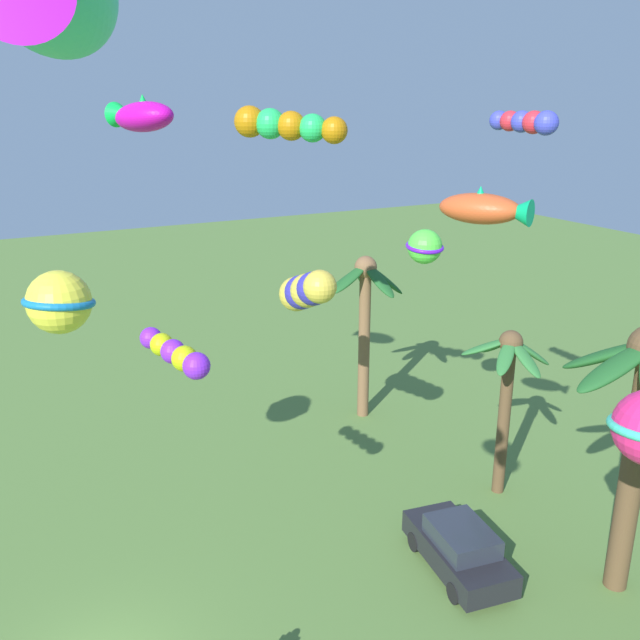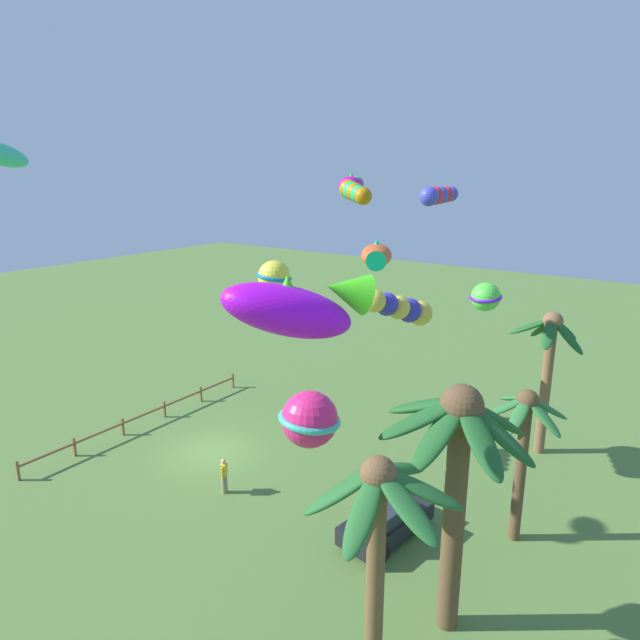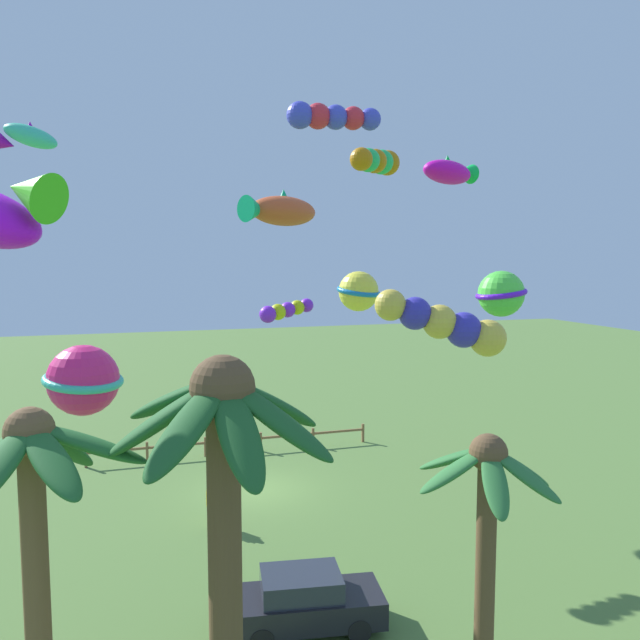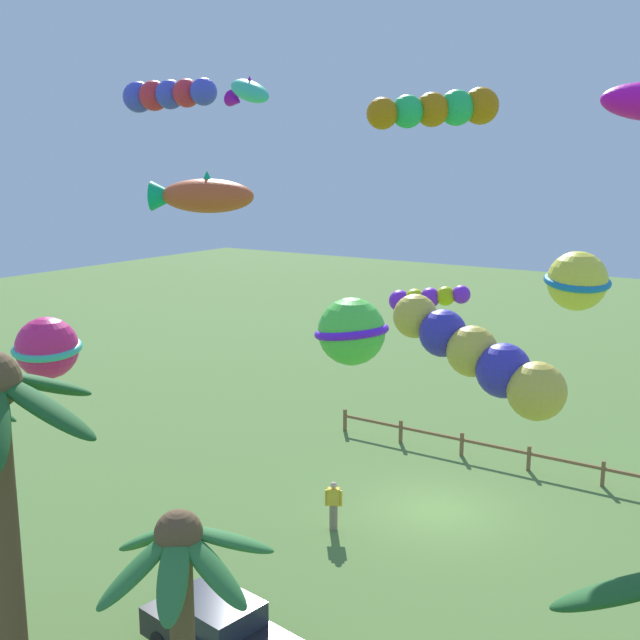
# 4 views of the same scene
# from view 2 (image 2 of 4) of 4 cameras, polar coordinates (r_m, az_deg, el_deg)

# --- Properties ---
(ground_plane) EXTENTS (120.00, 120.00, 0.00)m
(ground_plane) POSITION_cam_2_polar(r_m,az_deg,el_deg) (28.64, -11.07, -13.14)
(ground_plane) COLOR #567A38
(palm_tree_0) EXTENTS (3.94, 3.75, 6.91)m
(palm_tree_0) POSITION_cam_2_polar(r_m,az_deg,el_deg) (14.37, 6.03, -19.87)
(palm_tree_0) COLOR brown
(palm_tree_0) RESTS_ON ground
(palm_tree_1) EXTENTS (3.03, 2.84, 5.98)m
(palm_tree_1) POSITION_cam_2_polar(r_m,az_deg,el_deg) (21.56, 20.15, -10.70)
(palm_tree_1) COLOR brown
(palm_tree_1) RESTS_ON ground
(palm_tree_2) EXTENTS (3.55, 3.60, 7.11)m
(palm_tree_2) POSITION_cam_2_polar(r_m,az_deg,el_deg) (28.33, 22.34, -3.12)
(palm_tree_2) COLOR brown
(palm_tree_2) RESTS_ON ground
(palm_tree_3) EXTENTS (4.41, 4.53, 7.79)m
(palm_tree_3) POSITION_cam_2_polar(r_m,az_deg,el_deg) (16.43, 13.87, -13.16)
(palm_tree_3) COLOR brown
(palm_tree_3) RESTS_ON ground
(rail_fence) EXTENTS (13.70, 0.12, 0.95)m
(rail_fence) POSITION_cam_2_polar(r_m,az_deg,el_deg) (31.99, -17.53, -9.30)
(rail_fence) COLOR brown
(rail_fence) RESTS_ON ground
(parked_car_0) EXTENTS (4.11, 2.25, 1.51)m
(parked_car_0) POSITION_cam_2_polar(r_m,az_deg,el_deg) (22.31, 6.75, -19.57)
(parked_car_0) COLOR black
(parked_car_0) RESTS_ON ground
(spectator_0) EXTENTS (0.49, 0.38, 1.59)m
(spectator_0) POSITION_cam_2_polar(r_m,az_deg,el_deg) (25.01, -9.77, -15.39)
(spectator_0) COLOR gray
(spectator_0) RESTS_ON ground
(kite_ball_1) EXTENTS (2.41, 2.42, 1.56)m
(kite_ball_1) POSITION_cam_2_polar(r_m,az_deg,el_deg) (15.33, -1.06, -10.09)
(kite_ball_1) COLOR #EE2370
(kite_tube_2) EXTENTS (4.04, 1.74, 2.10)m
(kite_tube_2) POSITION_cam_2_polar(r_m,az_deg,el_deg) (24.78, 8.29, 1.20)
(kite_tube_2) COLOR gold
(kite_ball_3) EXTENTS (1.38, 1.37, 1.12)m
(kite_ball_3) POSITION_cam_2_polar(r_m,az_deg,el_deg) (22.42, 16.57, 2.27)
(kite_ball_3) COLOR #50DC3E
(kite_tube_4) EXTENTS (2.19, 1.16, 0.82)m
(kite_tube_4) POSITION_cam_2_polar(r_m,az_deg,el_deg) (24.62, -6.58, 1.43)
(kite_tube_4) COLOR #7E23E3
(kite_tube_5) EXTENTS (2.29, 2.40, 0.94)m
(kite_tube_5) POSITION_cam_2_polar(r_m,az_deg,el_deg) (23.27, 3.57, 12.91)
(kite_tube_5) COLOR #BD740A
(kite_fish_6) EXTENTS (3.61, 3.17, 1.92)m
(kite_fish_6) POSITION_cam_2_polar(r_m,az_deg,el_deg) (12.37, -2.41, 1.34)
(kite_fish_6) COLOR #BC0DF0
(kite_tube_7) EXTENTS (2.19, 0.59, 0.59)m
(kite_tube_7) POSITION_cam_2_polar(r_m,az_deg,el_deg) (18.06, 12.04, 12.36)
(kite_tube_7) COLOR #3E45D1
(kite_ball_8) EXTENTS (2.55, 2.56, 1.66)m
(kite_ball_8) POSITION_cam_2_polar(r_m,az_deg,el_deg) (28.47, -4.71, 4.43)
(kite_ball_8) COLOR yellow
(kite_fish_9) EXTENTS (2.35, 1.86, 0.91)m
(kite_fish_9) POSITION_cam_2_polar(r_m,az_deg,el_deg) (18.35, 5.78, 6.57)
(kite_fish_9) COLOR #D65125
(kite_fish_10) EXTENTS (2.80, 1.96, 1.12)m
(kite_fish_10) POSITION_cam_2_polar(r_m,az_deg,el_deg) (28.14, 3.28, 13.64)
(kite_fish_10) COLOR #D40DAD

